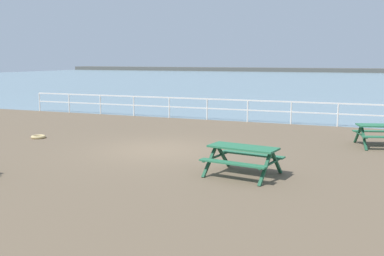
% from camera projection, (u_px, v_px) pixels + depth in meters
% --- Properties ---
extents(ground_plane, '(30.00, 24.00, 0.20)m').
position_uv_depth(ground_plane, '(159.00, 153.00, 15.16)').
color(ground_plane, brown).
extents(sea_band, '(142.00, 90.00, 0.01)m').
position_uv_depth(sea_band, '(321.00, 80.00, 63.60)').
color(sea_band, gray).
rests_on(sea_band, ground).
extents(distant_shoreline, '(142.00, 6.00, 1.80)m').
position_uv_depth(distant_shoreline, '(341.00, 72.00, 103.10)').
color(distant_shoreline, '#4C4C47').
rests_on(distant_shoreline, ground).
extents(seaward_railing, '(23.07, 0.07, 1.08)m').
position_uv_depth(seaward_railing, '(227.00, 106.00, 22.15)').
color(seaward_railing, white).
rests_on(seaward_railing, ground).
extents(picnic_table_near_left, '(2.02, 1.79, 0.80)m').
position_uv_depth(picnic_table_near_left, '(243.00, 154.00, 11.76)').
color(picnic_table_near_left, '#286B47').
rests_on(picnic_table_near_left, ground).
extents(picnic_table_mid_centre, '(2.15, 1.94, 0.80)m').
position_uv_depth(picnic_table_mid_centre, '(384.00, 130.00, 15.59)').
color(picnic_table_mid_centre, '#286B47').
rests_on(picnic_table_mid_centre, ground).
extents(rope_coil, '(0.55, 0.55, 0.11)m').
position_uv_depth(rope_coil, '(38.00, 137.00, 17.38)').
color(rope_coil, tan).
rests_on(rope_coil, ground).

